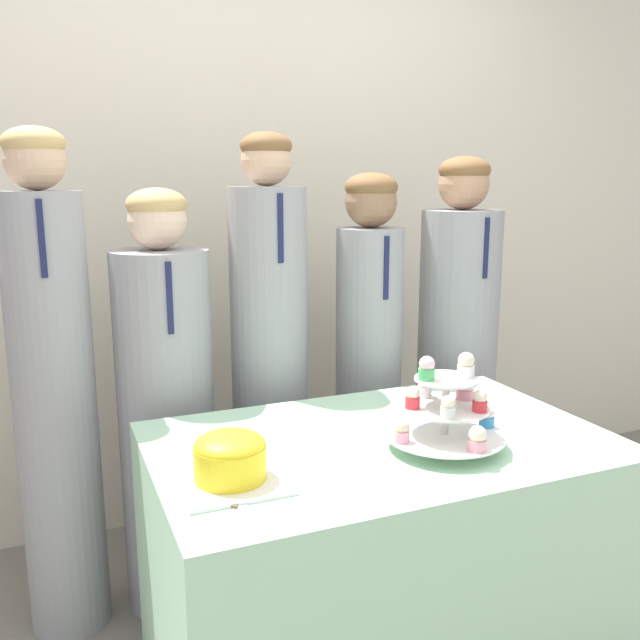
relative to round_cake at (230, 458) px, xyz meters
The scene contains 10 objects.
wall_back 1.52m from the round_cake, 71.38° to the left, with size 9.00×0.06×2.70m.
table 0.64m from the round_cake, 13.55° to the left, with size 1.24×0.79×0.75m.
round_cake is the anchor object (origin of this frame).
cake_knife 0.14m from the round_cake, 94.65° to the right, with size 0.22×0.20×0.01m.
cupcake_stand 0.58m from the round_cake, ahead, with size 0.32×0.32×0.26m.
student_0 0.82m from the round_cake, 116.10° to the left, with size 0.25×0.25×1.59m.
student_1 0.75m from the round_cake, 91.63° to the left, with size 0.32×0.32×1.42m.
student_2 0.82m from the round_cake, 65.16° to the left, with size 0.26×0.27×1.60m.
student_3 1.04m from the round_cake, 45.36° to the left, with size 0.25×0.25×1.47m.
student_4 1.34m from the round_cake, 33.47° to the left, with size 0.31×0.31×1.53m.
Camera 1 is at (-0.83, -1.15, 1.44)m, focal length 38.00 mm.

